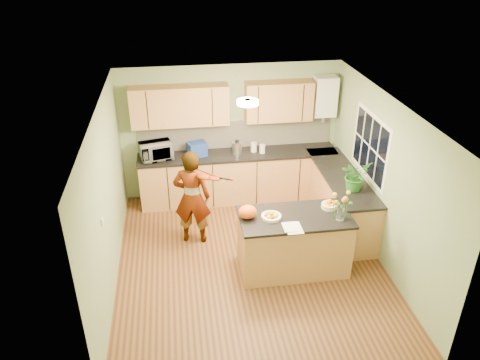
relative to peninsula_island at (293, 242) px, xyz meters
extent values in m
plane|color=#502816|center=(-0.61, 0.25, -0.46)|extent=(4.50, 4.50, 0.00)
cube|color=white|center=(-0.61, 0.25, 2.04)|extent=(4.00, 4.50, 0.02)
cube|color=#8BA374|center=(-0.61, 2.50, 0.79)|extent=(4.00, 0.02, 2.50)
cube|color=#8BA374|center=(-0.61, -2.00, 0.79)|extent=(4.00, 0.02, 2.50)
cube|color=#8BA374|center=(-2.61, 0.25, 0.79)|extent=(0.02, 4.50, 2.50)
cube|color=#8BA374|center=(1.39, 0.25, 0.79)|extent=(0.02, 4.50, 2.50)
cube|color=#B67848|center=(-0.51, 2.20, -0.01)|extent=(3.60, 0.60, 0.90)
cube|color=black|center=(-0.51, 2.19, 0.46)|extent=(3.64, 0.62, 0.04)
cube|color=#B67848|center=(1.09, 1.10, -0.01)|extent=(0.60, 2.20, 0.90)
cube|color=black|center=(1.08, 1.10, 0.46)|extent=(0.62, 2.24, 0.04)
cube|color=beige|center=(-0.51, 2.49, 0.74)|extent=(3.60, 0.02, 0.52)
cube|color=#B67848|center=(-1.51, 2.33, 1.39)|extent=(1.70, 0.34, 0.70)
cube|color=#B67848|center=(0.24, 2.33, 1.39)|extent=(1.20, 0.34, 0.70)
cube|color=white|center=(1.09, 2.34, 1.44)|extent=(0.40, 0.30, 0.72)
cylinder|color=silver|center=(1.09, 2.34, 1.04)|extent=(0.06, 0.06, 0.20)
cube|color=white|center=(1.38, 0.85, 1.09)|extent=(0.01, 1.30, 1.05)
cube|color=black|center=(1.38, 0.85, 1.09)|extent=(0.01, 1.18, 0.92)
cube|color=white|center=(-2.60, -0.35, 0.84)|extent=(0.02, 0.09, 0.09)
cylinder|color=#FFEABF|center=(-0.61, 0.55, 2.00)|extent=(0.30, 0.30, 0.06)
cylinder|color=white|center=(-0.61, 0.55, 2.03)|extent=(0.10, 0.10, 0.02)
cube|color=#B67848|center=(0.00, 0.00, -0.02)|extent=(1.57, 0.78, 0.88)
cube|color=black|center=(0.00, 0.00, 0.44)|extent=(1.61, 0.82, 0.04)
cylinder|color=#F2E3C2|center=(-0.35, 0.00, 0.48)|extent=(0.28, 0.28, 0.04)
cylinder|color=#F2E3C2|center=(0.55, 0.15, 0.49)|extent=(0.23, 0.23, 0.07)
cylinder|color=silver|center=(0.60, -0.18, 0.57)|extent=(0.11, 0.11, 0.22)
ellipsoid|color=#E75713|center=(-0.68, 0.05, 0.56)|extent=(0.33, 0.31, 0.20)
cube|color=silver|center=(-0.10, -0.30, 0.46)|extent=(0.22, 0.31, 0.01)
imported|color=#DFAC88|center=(-1.43, 0.95, 0.34)|extent=(0.65, 0.50, 1.60)
imported|color=white|center=(-1.98, 2.18, 0.63)|extent=(0.62, 0.49, 0.31)
cube|color=navy|center=(-1.26, 2.20, 0.61)|extent=(0.38, 0.33, 0.26)
cylinder|color=silver|center=(-0.54, 2.17, 0.60)|extent=(0.17, 0.17, 0.24)
sphere|color=black|center=(-0.54, 2.17, 0.76)|extent=(0.09, 0.09, 0.09)
cylinder|color=#F2E3C2|center=(-0.22, 2.24, 0.57)|extent=(0.15, 0.15, 0.17)
cylinder|color=white|center=(-0.07, 2.15, 0.56)|extent=(0.12, 0.12, 0.16)
imported|color=#296C24|center=(1.09, 0.60, 0.72)|extent=(0.56, 0.53, 0.49)
camera|label=1|loc=(-1.60, -5.48, 4.05)|focal=35.00mm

